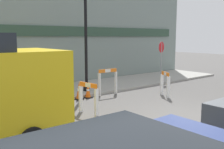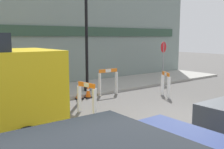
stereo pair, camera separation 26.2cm
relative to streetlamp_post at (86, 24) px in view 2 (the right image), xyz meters
name	(u,v)px [view 2 (the right image)]	position (x,y,z in m)	size (l,w,h in m)	color
ground_plane	(189,120)	(0.40, -5.18, -3.08)	(60.00, 60.00, 0.00)	#565451
sidewalk_slab	(85,88)	(0.40, 0.88, -3.02)	(18.00, 3.13, 0.12)	#9E9B93
storefront_facade	(68,32)	(0.40, 2.52, -0.33)	(18.00, 0.22, 5.50)	gray
streetlamp_post	(86,24)	(0.00, 0.00, 0.00)	(0.44, 0.44, 4.56)	black
stop_sign	(163,54)	(4.92, -0.05, -1.53)	(0.59, 0.16, 2.13)	gray
barricade_0	(87,97)	(-1.70, -2.72, -2.52)	(0.28, 0.80, 1.04)	white
barricade_1	(166,84)	(2.27, -2.58, -2.53)	(0.42, 0.69, 1.05)	white
barricade_2	(108,81)	(0.56, -0.83, -2.46)	(0.93, 0.19, 1.14)	white
traffic_cone_0	(79,91)	(-0.87, -0.78, -2.74)	(0.30, 0.30, 0.71)	black
traffic_cone_1	(88,91)	(-0.44, -0.78, -2.80)	(0.30, 0.30, 0.58)	black
traffic_cone_2	(62,98)	(-2.01, -1.58, -2.72)	(0.30, 0.30, 0.75)	black
person_worker	(44,83)	(-2.64, -1.53, -2.12)	(0.38, 0.38, 1.77)	#33333D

